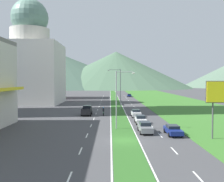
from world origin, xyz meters
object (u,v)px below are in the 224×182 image
object	(u,v)px
car_3	(136,113)
street_lamp_mid	(119,87)
car_1	(129,95)
car_2	(145,127)
street_lamp_near	(119,96)
car_4	(141,119)
pickup_truck_0	(87,111)
motorcycle_rider	(103,112)
car_0	(173,130)

from	to	relation	value
car_3	street_lamp_mid	bearing A→B (deg)	-166.66
street_lamp_mid	car_1	distance (m)	53.02
car_2	street_lamp_near	bearing A→B (deg)	-125.32
car_4	car_2	bearing A→B (deg)	-1.95
car_2	car_3	xyz separation A→B (m)	(0.29, 16.18, -0.00)
car_3	car_4	world-z (taller)	car_3
car_1	pickup_truck_0	bearing A→B (deg)	-12.68
street_lamp_near	car_4	bearing A→B (deg)	51.76
street_lamp_mid	motorcycle_rider	bearing A→B (deg)	-109.74
street_lamp_near	car_0	world-z (taller)	street_lamp_near
street_lamp_near	car_4	distance (m)	7.98
car_2	car_4	size ratio (longest dim) A/B	1.12
car_4	pickup_truck_0	distance (m)	15.46
motorcycle_rider	pickup_truck_0	bearing A→B (deg)	80.13
car_0	car_1	distance (m)	83.02
car_0	car_2	distance (m)	4.02
car_3	street_lamp_near	bearing A→B (deg)	-16.90
street_lamp_mid	car_1	size ratio (longest dim) A/B	2.41
car_4	street_lamp_mid	bearing A→B (deg)	-171.84
motorcycle_rider	car_2	bearing A→B (deg)	-160.53
car_1	car_4	size ratio (longest dim) A/B	1.03
car_1	motorcycle_rider	xyz separation A→B (m)	(-10.34, -62.90, 0.03)
car_1	car_4	bearing A→B (deg)	-2.73
street_lamp_near	motorcycle_rider	distance (m)	16.74
street_lamp_near	car_0	distance (m)	9.76
street_lamp_near	car_1	world-z (taller)	street_lamp_near
street_lamp_near	pickup_truck_0	size ratio (longest dim) A/B	1.69
pickup_truck_0	motorcycle_rider	size ratio (longest dim) A/B	2.70
car_0	car_4	bearing A→B (deg)	-159.92
car_4	motorcycle_rider	bearing A→B (deg)	-147.45
car_1	car_4	world-z (taller)	car_4
car_4	car_1	bearing A→B (deg)	177.27
car_1	motorcycle_rider	bearing A→B (deg)	-9.34
car_0	car_3	distance (m)	18.05
street_lamp_near	pickup_truck_0	xyz separation A→B (m)	(-6.43, 16.51, -4.28)
street_lamp_mid	motorcycle_rider	size ratio (longest dim) A/B	5.26
street_lamp_mid	car_4	size ratio (longest dim) A/B	2.48
car_1	car_3	bearing A→B (deg)	-3.06
car_4	motorcycle_rider	world-z (taller)	motorcycle_rider
street_lamp_near	pickup_truck_0	bearing A→B (deg)	111.26
street_lamp_near	car_1	bearing A→B (deg)	84.50
car_1	motorcycle_rider	size ratio (longest dim) A/B	2.19
car_4	car_3	bearing A→B (deg)	179.84
street_lamp_mid	pickup_truck_0	bearing A→B (deg)	-126.93
street_lamp_near	car_0	xyz separation A→B (m)	(7.51, -4.25, -4.55)
pickup_truck_0	car_0	bearing A→B (deg)	-146.12
pickup_truck_0	street_lamp_near	bearing A→B (deg)	-158.74
car_2	pickup_truck_0	size ratio (longest dim) A/B	0.88
motorcycle_rider	car_1	bearing A→B (deg)	-9.34
street_lamp_near	car_4	size ratio (longest dim) A/B	2.14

